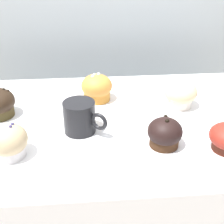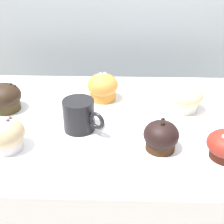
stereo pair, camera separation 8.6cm
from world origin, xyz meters
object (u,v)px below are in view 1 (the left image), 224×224
Objects in this scene: muffin_back_left at (165,133)px; coffee_cup at (80,116)px; muffin_back_right at (97,88)px; muffin_back_center at (9,142)px; muffin_front_right at (180,94)px.

coffee_cup is (-0.21, 0.09, 0.01)m from muffin_back_left.
muffin_back_right is 0.85× the size of coffee_cup.
muffin_back_left is 0.96× the size of muffin_back_center.
muffin_front_right is (0.10, 0.21, 0.01)m from muffin_back_left.
muffin_back_center is at bearing -150.43° from coffee_cup.
muffin_front_right is 0.87× the size of coffee_cup.
muffin_back_center is at bearing -155.57° from muffin_front_right.
muffin_back_center and coffee_cup have the same top height.
muffin_back_center reaches higher than muffin_back_left.
coffee_cup reaches higher than muffin_back_left.
coffee_cup is at bearing -158.57° from muffin_front_right.
muffin_back_left is 0.23m from muffin_front_right.
muffin_front_right is at bearing 24.43° from muffin_back_center.
muffin_back_right reaches higher than coffee_cup.
coffee_cup is at bearing 158.19° from muffin_back_left.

